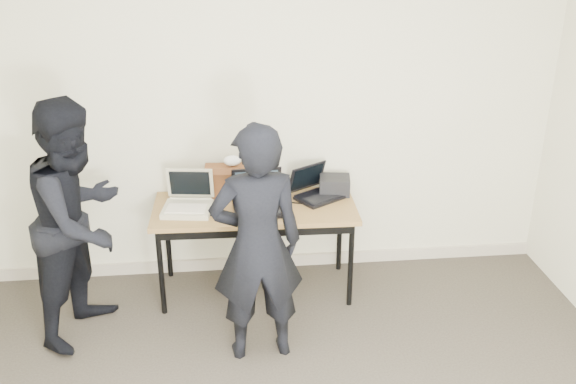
{
  "coord_description": "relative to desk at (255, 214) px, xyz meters",
  "views": [
    {
      "loc": [
        -0.32,
        -2.42,
        2.72
      ],
      "look_at": [
        0.1,
        1.6,
        0.95
      ],
      "focal_mm": 40.0,
      "sensor_mm": 36.0,
      "label": 1
    }
  ],
  "objects": [
    {
      "name": "laptop_center",
      "position": [
        0.03,
        -0.03,
        0.12
      ],
      "size": [
        0.39,
        0.38,
        0.29
      ],
      "rotation": [
        0.0,
        0.0,
        0.07
      ],
      "color": "black",
      "rests_on": "desk"
    },
    {
      "name": "room",
      "position": [
        0.12,
        -1.88,
        0.69
      ],
      "size": [
        4.6,
        4.6,
        2.8
      ],
      "color": "#3D372E",
      "rests_on": "ground"
    },
    {
      "name": "leather_satchel",
      "position": [
        -0.18,
        0.23,
        0.19
      ],
      "size": [
        0.37,
        0.2,
        0.25
      ],
      "rotation": [
        0.0,
        0.0,
        -0.05
      ],
      "color": "brown",
      "rests_on": "desk"
    },
    {
      "name": "person_observer",
      "position": [
        -1.18,
        -0.35,
        0.18
      ],
      "size": [
        0.91,
        1.0,
        1.68
      ],
      "primitive_type": "imported",
      "rotation": [
        0.0,
        0.0,
        1.16
      ],
      "color": "black",
      "rests_on": "ground"
    },
    {
      "name": "power_brick",
      "position": [
        -0.22,
        -0.17,
        0.08
      ],
      "size": [
        0.09,
        0.06,
        0.03
      ],
      "primitive_type": "cube",
      "rotation": [
        0.0,
        0.0,
        -0.11
      ],
      "color": "black",
      "rests_on": "desk"
    },
    {
      "name": "equipment_box",
      "position": [
        0.63,
        0.19,
        0.13
      ],
      "size": [
        0.26,
        0.23,
        0.13
      ],
      "primitive_type": "cube",
      "rotation": [
        0.0,
        0.0,
        -0.15
      ],
      "color": "black",
      "rests_on": "desk"
    },
    {
      "name": "cables",
      "position": [
        0.1,
        0.04,
        0.06
      ],
      "size": [
        1.14,
        0.45,
        0.01
      ],
      "rotation": [
        0.0,
        0.0,
        0.15
      ],
      "color": "silver",
      "rests_on": "desk"
    },
    {
      "name": "person_typist",
      "position": [
        -0.03,
        -0.76,
        0.15
      ],
      "size": [
        0.62,
        0.44,
        1.61
      ],
      "primitive_type": "imported",
      "rotation": [
        0.0,
        0.0,
        3.24
      ],
      "color": "black",
      "rests_on": "ground"
    },
    {
      "name": "desk",
      "position": [
        0.0,
        0.0,
        0.0
      ],
      "size": [
        1.52,
        0.69,
        0.72
      ],
      "rotation": [
        0.0,
        0.0,
        -0.02
      ],
      "color": "olive",
      "rests_on": "ground"
    },
    {
      "name": "laptop_right",
      "position": [
        0.47,
        0.14,
        0.11
      ],
      "size": [
        0.44,
        0.44,
        0.24
      ],
      "rotation": [
        0.0,
        0.0,
        0.57
      ],
      "color": "black",
      "rests_on": "desk"
    },
    {
      "name": "tissue",
      "position": [
        -0.15,
        0.23,
        0.34
      ],
      "size": [
        0.14,
        0.11,
        0.08
      ],
      "primitive_type": "ellipsoid",
      "rotation": [
        0.0,
        0.0,
        0.1
      ],
      "color": "white",
      "rests_on": "leather_satchel"
    },
    {
      "name": "laptop_beige",
      "position": [
        -0.49,
        0.0,
        0.11
      ],
      "size": [
        0.39,
        0.38,
        0.28
      ],
      "rotation": [
        0.0,
        0.0,
        -0.14
      ],
      "color": "#BBB596",
      "rests_on": "desk"
    },
    {
      "name": "baseboard",
      "position": [
        0.12,
        0.35,
        -0.61
      ],
      "size": [
        4.5,
        0.03,
        0.1
      ],
      "primitive_type": "cube",
      "color": "#BCB09C",
      "rests_on": "ground"
    }
  ]
}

